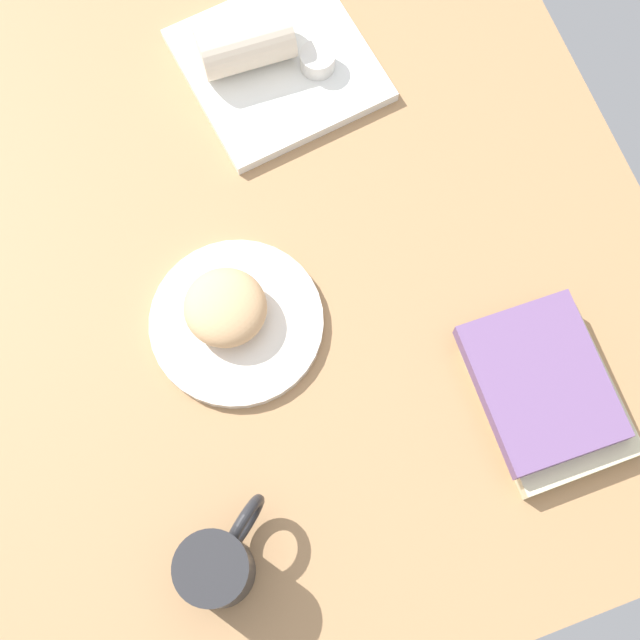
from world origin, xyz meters
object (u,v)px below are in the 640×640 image
Objects in this scene: square_plate at (278,65)px; sauce_cup at (318,60)px; book_stack at (546,392)px; coffee_mug at (218,566)px; breakfast_wrap at (244,41)px; scone_pastry at (225,307)px; round_plate at (237,322)px.

sauce_cup is (2.43, 4.56, 2.23)cm from square_plate.
book_stack is 1.80× the size of coffee_mug.
book_stack is at bearing 19.90° from breakfast_wrap.
square_plate is 1.13× the size of book_stack.
book_stack is (51.99, 14.08, 1.63)cm from square_plate.
sauce_cup is 63.30cm from coffee_mug.
scone_pastry is at bearing -20.65° from breakfast_wrap.
round_plate is 36.03cm from breakfast_wrap.
book_stack is at bearing 55.97° from round_plate.
round_plate is 3.46cm from scone_pastry.
round_plate is at bearing 158.41° from coffee_mug.
scone_pastry is 0.82× the size of breakfast_wrap.
sauce_cup is 0.40× the size of coffee_mug.
round_plate is at bearing 33.02° from scone_pastry.
book_stack is (21.57, 31.04, -1.48)cm from scone_pastry.
round_plate is 4.55× the size of sauce_cup.
book_stack is at bearing 97.75° from coffee_mug.
coffee_mug is at bearing -29.45° from sauce_cup.
round_plate is 1.74× the size of breakfast_wrap.
breakfast_wrap is (-1.94, -3.65, 4.39)cm from square_plate.
square_plate is at bearing 155.23° from coffee_mug.
coffee_mug is (5.53, -40.62, 2.57)cm from book_stack.
square_plate is (-31.51, 16.25, 0.10)cm from round_plate.
square_plate is (-30.42, 16.96, -3.11)cm from scone_pastry.
scone_pastry reaches higher than square_plate.
book_stack reaches higher than round_plate.
scone_pastry is at bearing -29.14° from square_plate.
square_plate is 1.94× the size of breakfast_wrap.
book_stack is (53.94, 17.73, -2.75)cm from breakfast_wrap.
breakfast_wrap is at bearing -118.05° from square_plate.
sauce_cup is at bearing 142.45° from scone_pastry.
round_plate is at bearing -27.28° from square_plate.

